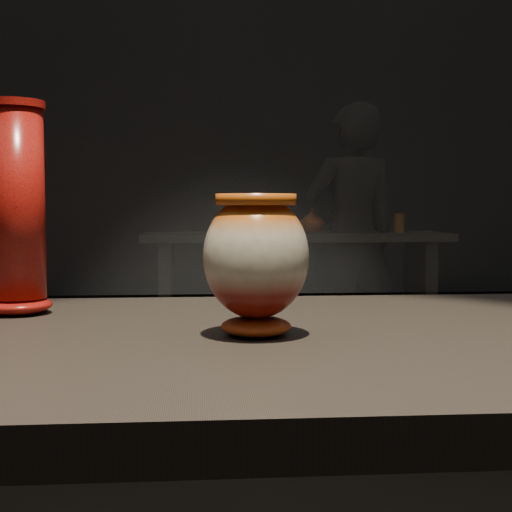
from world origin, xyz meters
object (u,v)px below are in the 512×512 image
Objects in this scene: main_vase at (256,259)px; tall_vase at (16,212)px; visitor at (351,238)px; back_shelf at (295,272)px.

tall_vase is at bearing 148.52° from main_vase.
main_vase is 3.73m from visitor.
tall_vase is at bearing 57.59° from visitor.
tall_vase is at bearing -104.93° from back_shelf.
back_shelf is 0.44m from visitor.
back_shelf is 1.15× the size of visitor.
visitor is (0.92, 3.61, -0.14)m from main_vase.
visitor reaches higher than back_shelf.
visitor reaches higher than tall_vase.
tall_vase is 0.17× the size of back_shelf.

